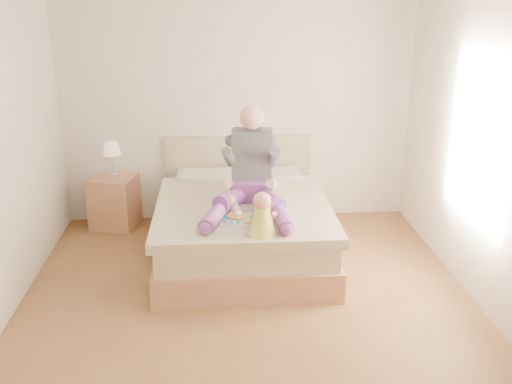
{
  "coord_description": "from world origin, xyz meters",
  "views": [
    {
      "loc": [
        -0.24,
        -4.34,
        2.59
      ],
      "look_at": [
        0.11,
        0.64,
        0.82
      ],
      "focal_mm": 40.0,
      "sensor_mm": 36.0,
      "label": 1
    }
  ],
  "objects": [
    {
      "name": "adult",
      "position": [
        0.08,
        0.88,
        0.9
      ],
      "size": [
        0.82,
        1.21,
        0.98
      ],
      "rotation": [
        0.0,
        0.0,
        -0.12
      ],
      "color": "#70378B",
      "rests_on": "bed"
    },
    {
      "name": "baby",
      "position": [
        0.13,
        0.14,
        0.77
      ],
      "size": [
        0.26,
        0.34,
        0.39
      ],
      "rotation": [
        0.0,
        0.0,
        -0.02
      ],
      "color": "#F0ED4B",
      "rests_on": "bed"
    },
    {
      "name": "room",
      "position": [
        0.08,
        0.01,
        1.51
      ],
      "size": [
        4.02,
        4.22,
        2.71
      ],
      "color": "brown",
      "rests_on": "ground"
    },
    {
      "name": "lamp",
      "position": [
        -1.42,
        1.91,
        0.9
      ],
      "size": [
        0.19,
        0.19,
        0.4
      ],
      "color": "silver",
      "rests_on": "nightstand"
    },
    {
      "name": "tray",
      "position": [
        0.02,
        0.46,
        0.64
      ],
      "size": [
        0.51,
        0.43,
        0.13
      ],
      "rotation": [
        0.0,
        0.0,
        -0.18
      ],
      "color": "silver",
      "rests_on": "bed"
    },
    {
      "name": "bed",
      "position": [
        0.0,
        1.08,
        0.32
      ],
      "size": [
        1.7,
        2.18,
        1.0
      ],
      "color": "#9C6848",
      "rests_on": "ground"
    },
    {
      "name": "nightstand",
      "position": [
        -1.43,
        1.88,
        0.3
      ],
      "size": [
        0.58,
        0.54,
        0.59
      ],
      "rotation": [
        0.0,
        0.0,
        -0.24
      ],
      "color": "#9C6848",
      "rests_on": "ground"
    }
  ]
}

